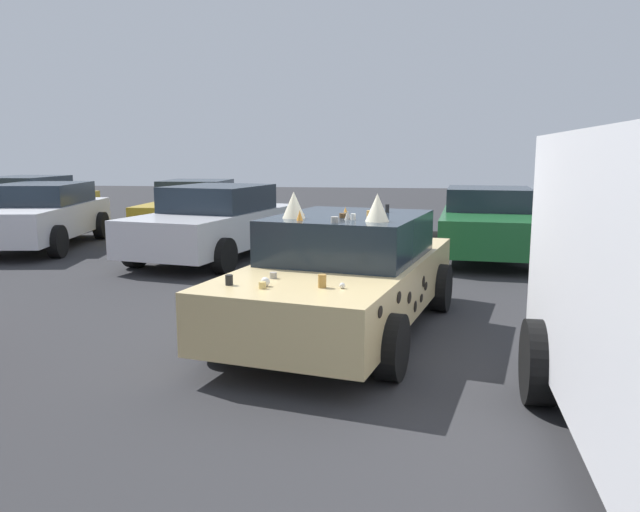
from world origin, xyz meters
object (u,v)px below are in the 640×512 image
(art_car_decorated, at_px, (346,273))
(parked_sedan_behind_right, at_px, (488,222))
(parked_sedan_far_right, at_px, (194,208))
(parked_sedan_near_right, at_px, (216,222))
(parked_sedan_behind_left, at_px, (32,202))
(parked_sedan_near_left, at_px, (40,215))

(art_car_decorated, height_order, parked_sedan_behind_right, art_car_decorated)
(parked_sedan_behind_right, height_order, parked_sedan_far_right, parked_sedan_behind_right)
(parked_sedan_near_right, distance_m, parked_sedan_behind_left, 7.50)
(art_car_decorated, xyz_separation_m, parked_sedan_near_left, (5.62, 7.34, 0.03))
(parked_sedan_behind_left, bearing_deg, parked_sedan_near_left, -147.75)
(parked_sedan_far_right, distance_m, parked_sedan_behind_left, 4.79)
(art_car_decorated, bearing_deg, parked_sedan_near_right, -134.42)
(art_car_decorated, relative_size, parked_sedan_near_left, 1.00)
(parked_sedan_far_right, height_order, parked_sedan_near_right, parked_sedan_near_right)
(parked_sedan_near_right, height_order, parked_sedan_behind_left, parked_sedan_behind_left)
(parked_sedan_near_left, height_order, parked_sedan_behind_left, parked_sedan_behind_left)
(parked_sedan_near_left, distance_m, parked_sedan_far_right, 3.69)
(parked_sedan_far_right, height_order, parked_sedan_behind_left, parked_sedan_behind_left)
(art_car_decorated, distance_m, parked_sedan_behind_left, 12.79)
(parked_sedan_near_left, xyz_separation_m, parked_sedan_behind_left, (3.03, 2.09, 0.01))
(parked_sedan_far_right, xyz_separation_m, parked_sedan_near_right, (-3.44, -1.63, 0.04))
(parked_sedan_behind_right, relative_size, parked_sedan_far_right, 1.05)
(parked_sedan_behind_left, bearing_deg, parked_sedan_far_right, -98.16)
(parked_sedan_near_left, bearing_deg, parked_sedan_near_right, 69.03)
(parked_sedan_far_right, xyz_separation_m, parked_sedan_behind_left, (0.49, 4.77, 0.05))
(parked_sedan_behind_right, relative_size, parked_sedan_near_left, 0.97)
(parked_sedan_near_left, relative_size, parked_sedan_near_right, 1.01)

